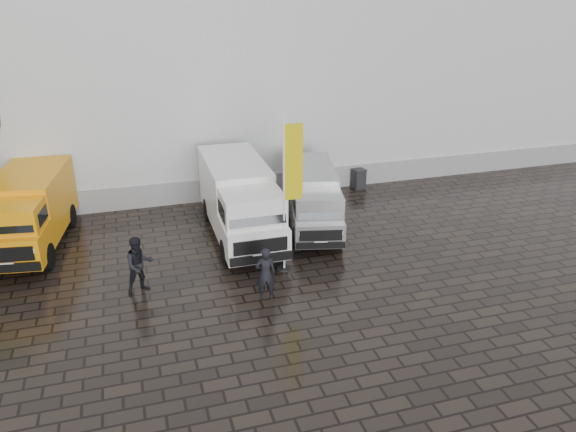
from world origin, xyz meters
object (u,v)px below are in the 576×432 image
van_silver (313,201)px  flagpole (289,187)px  person_tent (139,265)px  van_white (240,202)px  van_yellow (28,214)px  person_front (266,274)px  wheelie_bin (359,179)px

van_silver → flagpole: (-1.87, -2.99, 1.82)m
person_tent → van_white: bearing=22.7°
van_yellow → person_front: size_ratio=3.28×
van_yellow → van_white: 7.73m
person_tent → person_front: bearing=-39.2°
van_white → flagpole: flagpole is taller
van_white → person_tent: van_white is taller
van_silver → wheelie_bin: 5.19m
van_silver → flagpole: bearing=-109.1°
van_silver → person_front: size_ratio=3.07×
van_yellow → wheelie_bin: (14.12, 2.38, -0.86)m
van_white → wheelie_bin: 7.52m
wheelie_bin → person_tent: size_ratio=0.50×
person_front → van_yellow: bearing=-31.0°
wheelie_bin → van_silver: bearing=-141.7°
van_silver → person_tent: van_silver is taller
van_silver → person_tent: 7.53m
person_front → van_white: bearing=-84.6°
flagpole → wheelie_bin: (5.45, 6.69, -2.52)m
van_silver → person_tent: size_ratio=2.85×
van_yellow → person_tent: van_yellow is taller
van_silver → wheelie_bin: van_silver is taller
wheelie_bin → person_front: person_front is taller
van_white → person_front: 4.77m
person_front → van_silver: bearing=-115.7°
van_yellow → flagpole: bearing=-17.7°
person_front → flagpole: bearing=-118.7°
van_silver → flagpole: flagpole is taller
wheelie_bin → person_tent: bearing=-154.6°
van_yellow → van_silver: bearing=1.6°
wheelie_bin → flagpole: bearing=-136.9°
van_yellow → van_white: (7.62, -1.29, 0.08)m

